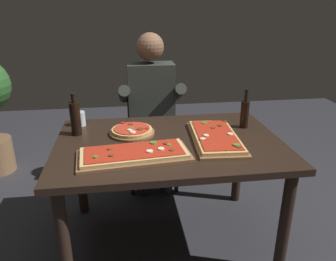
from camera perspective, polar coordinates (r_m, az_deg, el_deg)
The scene contains 10 objects.
ground_plane at distance 2.42m, azimuth 0.17°, elevation -18.13°, with size 6.40×6.40×0.00m, color #2D2D33.
dining_table at distance 2.07m, azimuth 0.19°, elevation -4.24°, with size 1.40×0.96×0.74m.
pizza_rectangular_front at distance 1.82m, azimuth -5.91°, elevation -4.11°, with size 0.65×0.33×0.05m.
pizza_rectangular_left at distance 2.06m, azimuth 8.30°, elevation -1.18°, with size 0.32×0.59×0.05m.
pizza_round_far at distance 2.15m, azimuth -6.30°, elevation -0.10°, with size 0.29×0.29×0.05m.
wine_bottle_dark at distance 2.28m, azimuth 13.24°, elevation 2.96°, with size 0.06×0.06×0.27m.
oil_bottle_amber at distance 2.18m, azimuth -15.88°, elevation 2.12°, with size 0.07×0.07×0.28m.
tumbler_near_camera at distance 2.35m, azimuth -15.07°, elevation 1.99°, with size 0.07×0.07×0.10m.
diner_chair at distance 2.91m, azimuth -2.99°, elevation 0.12°, with size 0.44×0.44×0.87m.
seated_diner at distance 2.72m, azimuth -2.86°, elevation 4.24°, with size 0.53×0.41×1.33m.
Camera 1 is at (-0.27, -1.85, 1.54)m, focal length 34.90 mm.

